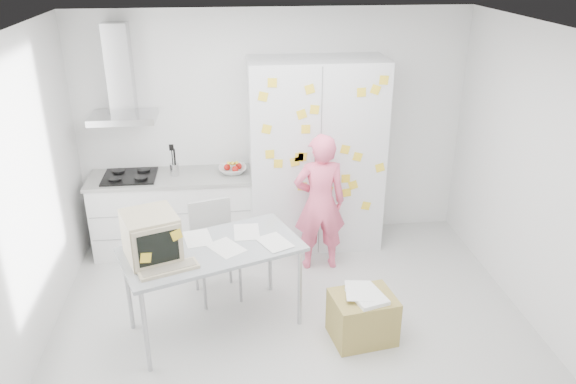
{
  "coord_description": "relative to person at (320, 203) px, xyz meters",
  "views": [
    {
      "loc": [
        -0.53,
        -4.28,
        3.31
      ],
      "look_at": [
        0.02,
        0.63,
        1.12
      ],
      "focal_mm": 35.0,
      "sensor_mm": 36.0,
      "label": 1
    }
  ],
  "objects": [
    {
      "name": "floor",
      "position": [
        -0.41,
        -1.1,
        -0.78
      ],
      "size": [
        4.5,
        4.0,
        0.02
      ],
      "primitive_type": "cube",
      "color": "silver",
      "rests_on": "ground"
    },
    {
      "name": "walls",
      "position": [
        -0.41,
        -0.38,
        0.58
      ],
      "size": [
        4.52,
        4.01,
        2.7
      ],
      "color": "white",
      "rests_on": "ground"
    },
    {
      "name": "ceiling",
      "position": [
        -0.41,
        -1.1,
        1.93
      ],
      "size": [
        4.5,
        4.0,
        0.02
      ],
      "primitive_type": "cube",
      "color": "white",
      "rests_on": "walls"
    },
    {
      "name": "counter_run",
      "position": [
        -1.61,
        0.6,
        -0.3
      ],
      "size": [
        1.84,
        0.63,
        1.28
      ],
      "color": "white",
      "rests_on": "ground"
    },
    {
      "name": "range_hood",
      "position": [
        -2.06,
        0.74,
        1.18
      ],
      "size": [
        0.7,
        0.48,
        1.01
      ],
      "color": "silver",
      "rests_on": "walls"
    },
    {
      "name": "tall_cabinet",
      "position": [
        0.04,
        0.57,
        0.33
      ],
      "size": [
        1.5,
        0.68,
        2.2
      ],
      "color": "silver",
      "rests_on": "ground"
    },
    {
      "name": "person",
      "position": [
        0.0,
        0.0,
        0.0
      ],
      "size": [
        0.57,
        0.37,
        1.55
      ],
      "primitive_type": "imported",
      "rotation": [
        0.0,
        0.0,
        3.15
      ],
      "color": "#FE6387",
      "rests_on": "ground"
    },
    {
      "name": "desk",
      "position": [
        -1.45,
        -1.05,
        0.17
      ],
      "size": [
        1.74,
        1.28,
        1.25
      ],
      "rotation": [
        0.0,
        0.0,
        0.36
      ],
      "color": "#969BA0",
      "rests_on": "ground"
    },
    {
      "name": "chair",
      "position": [
        -1.13,
        -0.4,
        -0.21
      ],
      "size": [
        0.55,
        0.55,
        0.99
      ],
      "rotation": [
        0.0,
        0.0,
        0.27
      ],
      "color": "#A6A6A4",
      "rests_on": "ground"
    },
    {
      "name": "cardboard_box",
      "position": [
        0.19,
        -1.3,
        -0.54
      ],
      "size": [
        0.61,
        0.52,
        0.48
      ],
      "rotation": [
        0.0,
        0.0,
        0.16
      ],
      "color": "#A59247",
      "rests_on": "ground"
    }
  ]
}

